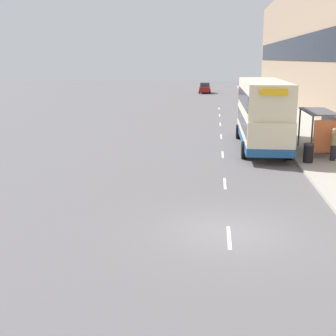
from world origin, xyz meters
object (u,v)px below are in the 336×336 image
at_px(pedestrian_at_shelter, 322,132).
at_px(litter_bin, 308,153).
at_px(pedestrian_3, 330,138).
at_px(pedestrian_2, 334,144).
at_px(car_0, 205,88).
at_px(double_decker_bus_near, 262,113).
at_px(bus_shelter, 322,124).

bearing_deg(pedestrian_at_shelter, litter_bin, -108.25).
bearing_deg(pedestrian_3, pedestrian_2, -97.81).
height_order(car_0, pedestrian_2, pedestrian_2).
bearing_deg(double_decker_bus_near, car_0, 95.39).
xyz_separation_m(double_decker_bus_near, car_0, (-4.66, 49.43, -1.42)).
bearing_deg(litter_bin, pedestrian_at_shelter, 71.75).
bearing_deg(litter_bin, pedestrian_3, 57.51).
xyz_separation_m(car_0, pedestrian_3, (8.47, -51.43, 0.19)).
distance_m(bus_shelter, pedestrian_at_shelter, 3.33).
xyz_separation_m(car_0, litter_bin, (6.74, -54.15, -0.19)).
bearing_deg(pedestrian_at_shelter, car_0, 100.19).
bearing_deg(pedestrian_2, car_0, 98.70).
xyz_separation_m(car_0, pedestrian_at_shelter, (8.67, -48.27, 0.10)).
distance_m(bus_shelter, litter_bin, 3.25).
relative_size(car_0, pedestrian_3, 2.56).
relative_size(pedestrian_at_shelter, pedestrian_3, 0.90).
bearing_deg(double_decker_bus_near, pedestrian_at_shelter, 16.09).
distance_m(double_decker_bus_near, pedestrian_2, 5.52).
distance_m(bus_shelter, car_0, 52.01).
distance_m(bus_shelter, double_decker_bus_near, 3.86).
distance_m(bus_shelter, pedestrian_3, 0.97).
distance_m(pedestrian_at_shelter, litter_bin, 6.20).
xyz_separation_m(bus_shelter, litter_bin, (-1.22, -2.76, -1.21)).
xyz_separation_m(double_decker_bus_near, litter_bin, (2.08, -4.72, -1.62)).
distance_m(pedestrian_2, litter_bin, 1.64).
xyz_separation_m(pedestrian_at_shelter, litter_bin, (-1.94, -5.88, -0.29)).
relative_size(pedestrian_at_shelter, litter_bin, 1.54).
height_order(bus_shelter, car_0, bus_shelter).
height_order(bus_shelter, litter_bin, bus_shelter).
relative_size(double_decker_bus_near, litter_bin, 10.37).
xyz_separation_m(pedestrian_3, litter_bin, (-1.74, -2.73, -0.38)).
height_order(double_decker_bus_near, litter_bin, double_decker_bus_near).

